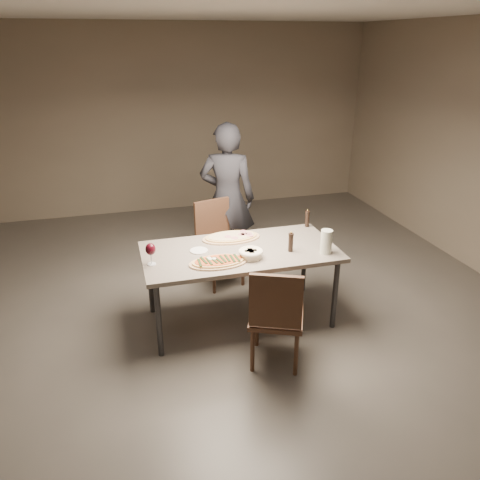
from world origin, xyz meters
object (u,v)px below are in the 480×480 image
object	(u,v)px
chair_near	(276,314)
diner	(227,198)
chair_far	(217,237)
dining_table	(240,255)
carafe	(326,242)
ham_pizza	(231,237)
pepper_mill_left	(291,242)
bread_basket	(251,253)
zucchini_pizza	(218,262)

from	to	relation	value
chair_near	diner	bearing A→B (deg)	110.86
chair_near	chair_far	size ratio (longest dim) A/B	0.99
dining_table	carafe	xyz separation A→B (m)	(0.74, -0.27, 0.17)
ham_pizza	chair_near	bearing A→B (deg)	-106.33
pepper_mill_left	diner	world-z (taller)	diner
chair_near	diner	world-z (taller)	diner
carafe	pepper_mill_left	bearing A→B (deg)	157.88
bread_basket	pepper_mill_left	world-z (taller)	pepper_mill_left
diner	pepper_mill_left	bearing A→B (deg)	123.35
zucchini_pizza	pepper_mill_left	world-z (taller)	pepper_mill_left
zucchini_pizza	chair_far	size ratio (longest dim) A/B	0.56
carafe	zucchini_pizza	bearing A→B (deg)	177.14
zucchini_pizza	bread_basket	size ratio (longest dim) A/B	2.34
chair_near	diner	size ratio (longest dim) A/B	0.53
bread_basket	carafe	xyz separation A→B (m)	(0.69, -0.08, 0.06)
chair_near	pepper_mill_left	bearing A→B (deg)	83.85
diner	dining_table	bearing A→B (deg)	103.45
zucchini_pizza	bread_basket	world-z (taller)	bread_basket
ham_pizza	chair_far	distance (m)	0.64
ham_pizza	bread_basket	xyz separation A→B (m)	(0.06, -0.47, 0.03)
pepper_mill_left	dining_table	bearing A→B (deg)	161.07
zucchini_pizza	chair_near	size ratio (longest dim) A/B	0.56
dining_table	carafe	world-z (taller)	carafe
dining_table	diner	bearing A→B (deg)	81.53
zucchini_pizza	carafe	world-z (taller)	carafe
pepper_mill_left	chair_far	distance (m)	1.17
chair_far	bread_basket	bearing A→B (deg)	79.24
dining_table	pepper_mill_left	bearing A→B (deg)	-18.93
zucchini_pizza	bread_basket	bearing A→B (deg)	-15.44
bread_basket	pepper_mill_left	distance (m)	0.40
zucchini_pizza	carafe	size ratio (longest dim) A/B	2.33
ham_pizza	diner	distance (m)	0.91
carafe	bread_basket	bearing A→B (deg)	173.52
dining_table	zucchini_pizza	distance (m)	0.35
carafe	chair_far	world-z (taller)	carafe
zucchini_pizza	carafe	xyz separation A→B (m)	(1.00, -0.05, 0.09)
zucchini_pizza	diner	bearing A→B (deg)	51.87
chair_near	chair_far	distance (m)	1.65
carafe	chair_far	distance (m)	1.42
bread_basket	chair_far	world-z (taller)	chair_far
pepper_mill_left	carafe	distance (m)	0.32
dining_table	zucchini_pizza	world-z (taller)	zucchini_pizza
pepper_mill_left	chair_near	xyz separation A→B (m)	(-0.35, -0.62, -0.33)
zucchini_pizza	chair_near	bearing A→B (deg)	-78.82
zucchini_pizza	ham_pizza	size ratio (longest dim) A/B	0.90
ham_pizza	pepper_mill_left	size ratio (longest dim) A/B	2.94
pepper_mill_left	chair_far	bearing A→B (deg)	114.38
pepper_mill_left	chair_near	bearing A→B (deg)	-119.59
dining_table	carafe	size ratio (longest dim) A/B	8.10
pepper_mill_left	chair_near	size ratio (longest dim) A/B	0.21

